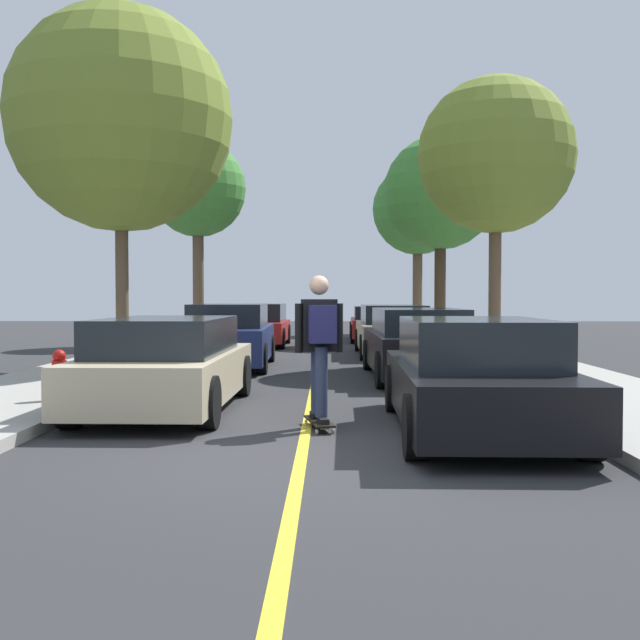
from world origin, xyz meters
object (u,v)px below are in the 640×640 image
(parked_car_right_farthest, at_px, (377,324))
(street_tree_right_nearest, at_px, (496,156))
(parked_car_left_near, at_px, (229,337))
(street_tree_right_far, at_px, (418,210))
(parked_car_left_far, at_px, (259,325))
(street_tree_left_near, at_px, (198,190))
(fire_hydrant, at_px, (59,375))
(parked_car_right_far, at_px, (393,330))
(parked_car_right_near, at_px, (417,344))
(skateboard, at_px, (319,422))
(street_tree_left_nearest, at_px, (121,120))
(parked_car_right_nearest, at_px, (475,377))
(parked_car_left_nearest, at_px, (168,364))
(street_tree_right_near, at_px, (441,193))
(skateboarder, at_px, (320,339))

(parked_car_right_farthest, distance_m, street_tree_right_nearest, 10.60)
(parked_car_left_near, relative_size, street_tree_right_far, 0.62)
(street_tree_right_far, bearing_deg, parked_car_left_far, -126.71)
(parked_car_left_far, height_order, street_tree_left_near, street_tree_left_near)
(parked_car_right_farthest, xyz_separation_m, fire_hydrant, (-5.41, -16.14, -0.12))
(parked_car_right_far, bearing_deg, fire_hydrant, -119.24)
(street_tree_right_far, height_order, fire_hydrant, street_tree_right_far)
(parked_car_right_near, distance_m, street_tree_right_nearest, 5.15)
(parked_car_left_far, height_order, skateboard, parked_car_left_far)
(street_tree_left_nearest, xyz_separation_m, street_tree_left_near, (-0.00, 8.87, -0.17))
(parked_car_right_nearest, height_order, parked_car_right_farthest, parked_car_right_nearest)
(parked_car_left_nearest, distance_m, parked_car_left_near, 6.24)
(street_tree_right_nearest, relative_size, fire_hydrant, 9.03)
(street_tree_right_nearest, bearing_deg, parked_car_right_far, 123.19)
(parked_car_right_farthest, distance_m, street_tree_right_far, 7.26)
(parked_car_right_nearest, distance_m, street_tree_left_nearest, 9.98)
(parked_car_left_far, bearing_deg, parked_car_right_near, -67.23)
(parked_car_left_nearest, bearing_deg, street_tree_left_nearest, 111.95)
(street_tree_left_near, relative_size, street_tree_right_near, 0.95)
(street_tree_right_near, distance_m, skateboarder, 17.24)
(street_tree_left_near, height_order, skateboarder, street_tree_left_near)
(parked_car_right_farthest, bearing_deg, parked_car_right_near, -90.00)
(street_tree_left_nearest, bearing_deg, parked_car_left_nearest, -68.05)
(parked_car_right_farthest, xyz_separation_m, street_tree_left_near, (-5.94, -2.25, 4.39))
(parked_car_left_nearest, relative_size, street_tree_left_near, 0.68)
(parked_car_left_far, height_order, parked_car_right_far, parked_car_right_far)
(parked_car_right_farthest, height_order, street_tree_right_near, street_tree_right_near)
(skateboarder, bearing_deg, street_tree_right_nearest, 64.53)
(street_tree_left_near, height_order, street_tree_right_near, street_tree_right_near)
(skateboard, bearing_deg, skateboarder, -77.71)
(street_tree_right_nearest, bearing_deg, parked_car_right_near, -129.24)
(parked_car_right_near, bearing_deg, street_tree_right_far, 83.33)
(parked_car_right_near, bearing_deg, parked_car_right_far, 90.01)
(street_tree_left_nearest, bearing_deg, street_tree_left_near, 90.00)
(parked_car_left_far, height_order, street_tree_right_nearest, street_tree_right_nearest)
(parked_car_right_nearest, xyz_separation_m, skateboard, (-1.80, 0.18, -0.55))
(skateboard, relative_size, skateboarder, 0.51)
(parked_car_left_far, height_order, parked_car_right_farthest, parked_car_left_far)
(parked_car_left_nearest, xyz_separation_m, skateboarder, (2.12, -1.45, 0.44))
(parked_car_right_nearest, bearing_deg, parked_car_left_near, 116.53)
(street_tree_right_nearest, distance_m, skateboard, 9.99)
(parked_car_right_nearest, distance_m, fire_hydrant, 5.65)
(parked_car_left_near, height_order, street_tree_left_near, street_tree_left_near)
(parked_car_left_far, distance_m, street_tree_right_far, 10.92)
(fire_hydrant, bearing_deg, parked_car_right_farthest, 71.46)
(skateboarder, bearing_deg, parked_car_left_far, 98.10)
(street_tree_left_near, xyz_separation_m, street_tree_right_near, (7.96, 1.01, 0.02))
(parked_car_left_near, xyz_separation_m, parked_car_left_far, (0.00, 7.18, -0.02))
(skateboard, bearing_deg, parked_car_right_farthest, 84.13)
(parked_car_left_far, distance_m, fire_hydrant, 13.51)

